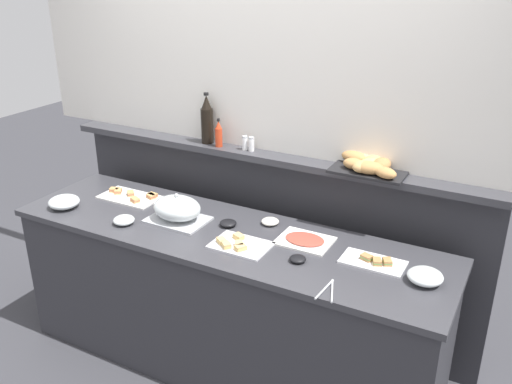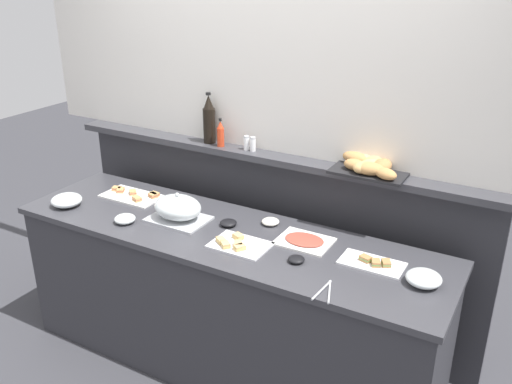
{
  "view_description": "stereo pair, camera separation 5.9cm",
  "coord_description": "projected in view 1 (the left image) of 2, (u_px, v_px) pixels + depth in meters",
  "views": [
    {
      "loc": [
        1.44,
        -2.3,
        2.28
      ],
      "look_at": [
        0.15,
        0.1,
        1.13
      ],
      "focal_mm": 38.81,
      "sensor_mm": 36.0,
      "label": 1
    },
    {
      "loc": [
        1.49,
        -2.27,
        2.28
      ],
      "look_at": [
        0.15,
        0.1,
        1.13
      ],
      "focal_mm": 38.81,
      "sensor_mm": 36.0,
      "label": 2
    }
  ],
  "objects": [
    {
      "name": "ground_plane",
      "position": [
        271.0,
        312.0,
        3.87
      ],
      "size": [
        12.0,
        12.0,
        0.0
      ],
      "primitive_type": "plane",
      "color": "#38383D"
    },
    {
      "name": "buffet_counter",
      "position": [
        226.0,
        301.0,
        3.21
      ],
      "size": [
        2.51,
        0.69,
        0.89
      ],
      "color": "#2D2D33",
      "rests_on": "ground_plane"
    },
    {
      "name": "back_ledge_unit",
      "position": [
        267.0,
        235.0,
        3.56
      ],
      "size": [
        2.75,
        0.22,
        1.22
      ],
      "color": "#2D2D33",
      "rests_on": "ground_plane"
    },
    {
      "name": "upper_wall_panel",
      "position": [
        271.0,
        31.0,
        3.08
      ],
      "size": [
        3.35,
        0.08,
        1.38
      ],
      "primitive_type": "cube",
      "color": "white",
      "rests_on": "back_ledge_unit"
    },
    {
      "name": "sandwich_platter_front",
      "position": [
        239.0,
        244.0,
        2.89
      ],
      "size": [
        0.3,
        0.22,
        0.04
      ],
      "color": "silver",
      "rests_on": "buffet_counter"
    },
    {
      "name": "sandwich_platter_side",
      "position": [
        131.0,
        196.0,
        3.47
      ],
      "size": [
        0.38,
        0.21,
        0.04
      ],
      "color": "white",
      "rests_on": "buffet_counter"
    },
    {
      "name": "sandwich_platter_rear",
      "position": [
        374.0,
        262.0,
        2.73
      ],
      "size": [
        0.31,
        0.17,
        0.04
      ],
      "color": "white",
      "rests_on": "buffet_counter"
    },
    {
      "name": "cold_cuts_platter",
      "position": [
        305.0,
        240.0,
        2.93
      ],
      "size": [
        0.28,
        0.22,
        0.02
      ],
      "color": "white",
      "rests_on": "buffet_counter"
    },
    {
      "name": "serving_cloche",
      "position": [
        178.0,
        209.0,
        3.15
      ],
      "size": [
        0.34,
        0.24,
        0.17
      ],
      "color": "#B7BABF",
      "rests_on": "buffet_counter"
    },
    {
      "name": "glass_bowl_large",
      "position": [
        124.0,
        220.0,
        3.13
      ],
      "size": [
        0.12,
        0.12,
        0.05
      ],
      "color": "silver",
      "rests_on": "buffet_counter"
    },
    {
      "name": "glass_bowl_medium",
      "position": [
        425.0,
        277.0,
        2.56
      ],
      "size": [
        0.17,
        0.17,
        0.07
      ],
      "color": "silver",
      "rests_on": "buffet_counter"
    },
    {
      "name": "glass_bowl_small",
      "position": [
        64.0,
        202.0,
        3.33
      ],
      "size": [
        0.18,
        0.18,
        0.07
      ],
      "color": "silver",
      "rests_on": "buffet_counter"
    },
    {
      "name": "condiment_bowl_dark",
      "position": [
        298.0,
        259.0,
        2.74
      ],
      "size": [
        0.08,
        0.08,
        0.03
      ],
      "primitive_type": "ellipsoid",
      "color": "black",
      "rests_on": "buffet_counter"
    },
    {
      "name": "condiment_bowl_cream",
      "position": [
        228.0,
        223.0,
        3.1
      ],
      "size": [
        0.1,
        0.1,
        0.03
      ],
      "primitive_type": "ellipsoid",
      "color": "black",
      "rests_on": "buffet_counter"
    },
    {
      "name": "condiment_bowl_red",
      "position": [
        270.0,
        221.0,
        3.12
      ],
      "size": [
        0.1,
        0.1,
        0.04
      ],
      "primitive_type": "ellipsoid",
      "color": "silver",
      "rests_on": "buffet_counter"
    },
    {
      "name": "serving_tongs",
      "position": [
        328.0,
        290.0,
        2.5
      ],
      "size": [
        0.08,
        0.19,
        0.01
      ],
      "color": "#B7BABF",
      "rests_on": "buffet_counter"
    },
    {
      "name": "hot_sauce_bottle",
      "position": [
        219.0,
        134.0,
        3.35
      ],
      "size": [
        0.04,
        0.04,
        0.18
      ],
      "color": "red",
      "rests_on": "back_ledge_unit"
    },
    {
      "name": "wine_bottle_dark",
      "position": [
        207.0,
        121.0,
        3.39
      ],
      "size": [
        0.08,
        0.08,
        0.32
      ],
      "color": "black",
      "rests_on": "back_ledge_unit"
    },
    {
      "name": "salt_shaker",
      "position": [
        245.0,
        143.0,
        3.3
      ],
      "size": [
        0.03,
        0.03,
        0.09
      ],
      "color": "white",
      "rests_on": "back_ledge_unit"
    },
    {
      "name": "pepper_shaker",
      "position": [
        251.0,
        144.0,
        3.29
      ],
      "size": [
        0.03,
        0.03,
        0.09
      ],
      "color": "white",
      "rests_on": "back_ledge_unit"
    },
    {
      "name": "bread_basket",
      "position": [
        369.0,
        164.0,
        2.97
      ],
      "size": [
        0.4,
        0.32,
        0.08
      ],
      "color": "black",
      "rests_on": "back_ledge_unit"
    }
  ]
}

